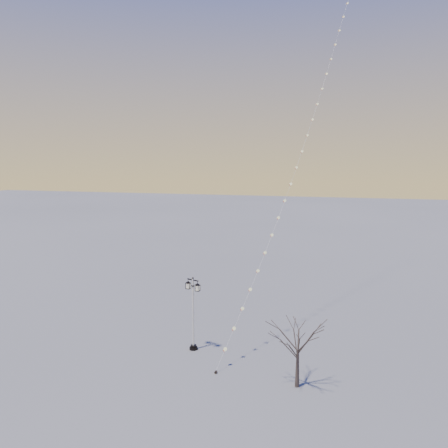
% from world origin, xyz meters
% --- Properties ---
extents(ground, '(300.00, 300.00, 0.00)m').
position_xyz_m(ground, '(0.00, 0.00, 0.00)').
color(ground, slate).
rests_on(ground, ground).
extents(street_lamp, '(1.39, 0.85, 5.72)m').
position_xyz_m(street_lamp, '(-2.25, 3.48, 3.17)').
color(street_lamp, black).
rests_on(street_lamp, ground).
extents(bare_tree, '(2.74, 2.74, 4.54)m').
position_xyz_m(bare_tree, '(6.09, -0.05, 3.15)').
color(bare_tree, '#392F28').
rests_on(bare_tree, ground).
extents(kite_train, '(9.10, 31.75, 38.82)m').
position_xyz_m(kite_train, '(4.79, 15.79, 19.29)').
color(kite_train, black).
rests_on(kite_train, ground).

